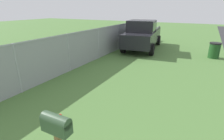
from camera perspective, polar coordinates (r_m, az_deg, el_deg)
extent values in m
cube|color=#334C33|center=(3.09, -17.55, -16.93)|extent=(0.21, 0.51, 0.22)
cylinder|color=#334C33|center=(3.03, -17.77, -15.25)|extent=(0.21, 0.51, 0.20)
cube|color=red|center=(3.11, -16.21, -14.99)|extent=(0.02, 0.04, 0.18)
cube|color=black|center=(13.37, 9.99, 10.59)|extent=(5.64, 2.61, 0.90)
cube|color=black|center=(12.63, 9.63, 13.90)|extent=(2.06, 1.98, 0.76)
cube|color=black|center=(12.63, 9.63, 13.90)|extent=(2.02, 2.01, 0.53)
cube|color=black|center=(14.35, 14.56, 12.92)|extent=(2.81, 0.46, 0.12)
cube|color=black|center=(14.64, 7.60, 13.48)|extent=(2.81, 0.46, 0.12)
cylinder|color=black|center=(11.57, 12.76, 6.51)|extent=(0.79, 0.36, 0.76)
cylinder|color=black|center=(11.96, 3.68, 7.37)|extent=(0.79, 0.36, 0.76)
cylinder|color=black|center=(15.07, 14.80, 9.30)|extent=(0.79, 0.36, 0.76)
cylinder|color=black|center=(15.37, 7.67, 9.96)|extent=(0.79, 0.36, 0.76)
cylinder|color=#1E4C1E|center=(12.33, 30.20, 5.34)|extent=(0.61, 0.61, 0.85)
cylinder|color=black|center=(12.25, 30.57, 7.45)|extent=(0.64, 0.64, 0.08)
cylinder|color=#9EA3A8|center=(6.89, -28.27, 0.29)|extent=(0.07, 0.07, 1.79)
cylinder|color=#9EA3A8|center=(8.52, -13.89, 5.40)|extent=(0.07, 0.07, 1.79)
cylinder|color=#9EA3A8|center=(10.54, -4.44, 8.56)|extent=(0.07, 0.07, 1.79)
cylinder|color=#9EA3A8|center=(12.77, 1.93, 10.54)|extent=(0.07, 0.07, 1.79)
cylinder|color=#9EA3A8|center=(15.13, 6.40, 11.84)|extent=(0.07, 0.07, 1.79)
cylinder|color=#9EA3A8|center=(17.55, 9.69, 12.74)|extent=(0.07, 0.07, 1.79)
cube|color=#9EA3A8|center=(9.35, -8.95, 12.37)|extent=(18.21, 0.04, 0.04)
cube|color=gray|center=(9.49, -8.68, 7.17)|extent=(18.21, 0.01, 1.79)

